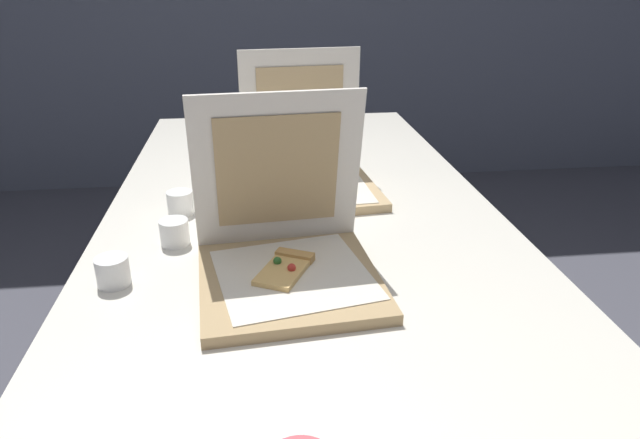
# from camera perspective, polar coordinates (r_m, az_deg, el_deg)

# --- Properties ---
(table) EXTENTS (0.96, 2.05, 0.72)m
(table) POSITION_cam_1_polar(r_m,az_deg,el_deg) (1.38, -1.58, -1.44)
(table) COLOR silver
(table) RESTS_ON ground
(pizza_box_front) EXTENTS (0.36, 0.36, 0.35)m
(pizza_box_front) POSITION_cam_1_polar(r_m,az_deg,el_deg) (1.07, -3.35, -3.61)
(pizza_box_front) COLOR tan
(pizza_box_front) RESTS_ON table
(pizza_box_middle) EXTENTS (0.36, 0.36, 0.35)m
(pizza_box_middle) POSITION_cam_1_polar(r_m,az_deg,el_deg) (1.52, -1.09, 4.92)
(pizza_box_middle) COLOR tan
(pizza_box_middle) RESTS_ON table
(cup_white_near_left) EXTENTS (0.06, 0.06, 0.06)m
(cup_white_near_left) POSITION_cam_1_polar(r_m,az_deg,el_deg) (1.13, -20.16, -4.91)
(cup_white_near_left) COLOR white
(cup_white_near_left) RESTS_ON table
(cup_white_near_center) EXTENTS (0.06, 0.06, 0.06)m
(cup_white_near_center) POSITION_cam_1_polar(r_m,az_deg,el_deg) (1.25, -14.45, -1.26)
(cup_white_near_center) COLOR white
(cup_white_near_center) RESTS_ON table
(cup_white_far) EXTENTS (0.06, 0.06, 0.06)m
(cup_white_far) POSITION_cam_1_polar(r_m,az_deg,el_deg) (1.64, -9.98, 5.15)
(cup_white_far) COLOR white
(cup_white_far) RESTS_ON table
(cup_white_mid) EXTENTS (0.06, 0.06, 0.06)m
(cup_white_mid) POSITION_cam_1_polar(r_m,az_deg,el_deg) (1.41, -13.90, 1.67)
(cup_white_mid) COLOR white
(cup_white_mid) RESTS_ON table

